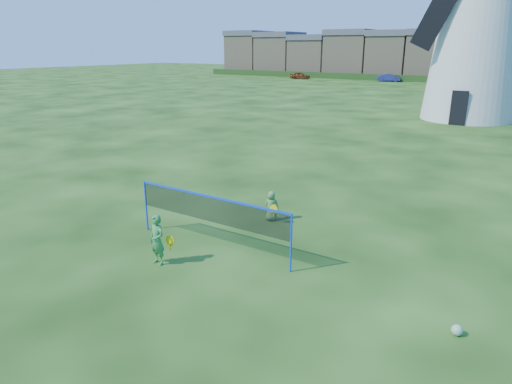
{
  "coord_description": "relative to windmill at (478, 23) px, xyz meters",
  "views": [
    {
      "loc": [
        6.84,
        -9.6,
        5.36
      ],
      "look_at": [
        0.2,
        0.5,
        1.5
      ],
      "focal_mm": 32.05,
      "sensor_mm": 36.0,
      "label": 1
    }
  ],
  "objects": [
    {
      "name": "car_right",
      "position": [
        -17.53,
        36.02,
        -6.35
      ],
      "size": [
        3.84,
        2.19,
        1.2
      ],
      "primitive_type": "imported",
      "rotation": [
        0.0,
        0.0,
        1.84
      ],
      "color": "navy",
      "rests_on": "ground"
    },
    {
      "name": "windmill",
      "position": [
        0.0,
        0.0,
        0.0
      ],
      "size": [
        15.45,
        6.6,
        20.47
      ],
      "color": "silver",
      "rests_on": "ground"
    },
    {
      "name": "hedge",
      "position": [
        -22.96,
        37.38,
        -6.44
      ],
      "size": [
        62.0,
        0.8,
        1.0
      ],
      "primitive_type": "cube",
      "color": "#193814",
      "rests_on": "ground"
    },
    {
      "name": "terraced_houses",
      "position": [
        -23.61,
        43.38,
        -2.89
      ],
      "size": [
        59.14,
        8.4,
        8.37
      ],
      "color": "tan",
      "rests_on": "ground"
    },
    {
      "name": "play_ball",
      "position": [
        4.96,
        -29.71,
        -6.83
      ],
      "size": [
        0.22,
        0.22,
        0.22
      ],
      "primitive_type": "sphere",
      "color": "green",
      "rests_on": "ground"
    },
    {
      "name": "ground",
      "position": [
        -0.96,
        -28.62,
        -6.94
      ],
      "size": [
        220.0,
        220.0,
        0.0
      ],
      "primitive_type": "plane",
      "color": "black",
      "rests_on": "ground"
    },
    {
      "name": "badminton_net",
      "position": [
        -1.53,
        -29.19,
        -5.81
      ],
      "size": [
        5.05,
        0.05,
        1.55
      ],
      "color": "blue",
      "rests_on": "ground"
    },
    {
      "name": "car_left",
      "position": [
        -32.17,
        33.44,
        -6.36
      ],
      "size": [
        3.71,
        2.44,
        1.17
      ],
      "primitive_type": "imported",
      "rotation": [
        0.0,
        0.0,
        1.9
      ],
      "color": "maroon",
      "rests_on": "ground"
    },
    {
      "name": "player_boy",
      "position": [
        -1.28,
        -26.43,
        -6.46
      ],
      "size": [
        0.64,
        0.47,
        0.98
      ],
      "rotation": [
        0.0,
        0.0,
        3.55
      ],
      "color": "#589146",
      "rests_on": "ground"
    },
    {
      "name": "player_girl",
      "position": [
        -2.09,
        -30.68,
        -6.28
      ],
      "size": [
        0.68,
        0.39,
        1.33
      ],
      "rotation": [
        0.0,
        0.0,
        -0.15
      ],
      "color": "#398F43",
      "rests_on": "ground"
    }
  ]
}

